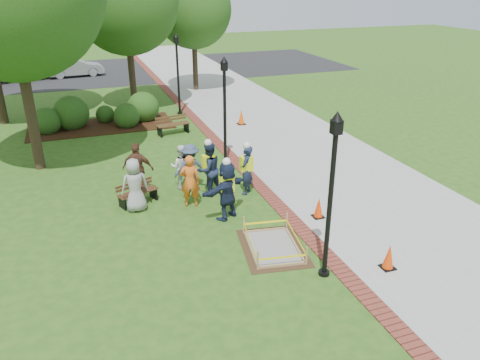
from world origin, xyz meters
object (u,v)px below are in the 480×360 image
object	(u,v)px
cone_front	(389,257)
lamp_near	(331,185)
wet_concrete_pad	(273,241)
bench_near	(138,197)
hivis_worker_c	(209,168)
hivis_worker_a	(227,189)
hivis_worker_b	(246,168)

from	to	relation	value
cone_front	lamp_near	bearing A→B (deg)	169.01
wet_concrete_pad	bench_near	size ratio (longest dim) A/B	1.81
cone_front	hivis_worker_c	bearing A→B (deg)	117.65
lamp_near	hivis_worker_a	bearing A→B (deg)	109.84
lamp_near	hivis_worker_a	size ratio (longest dim) A/B	2.13
wet_concrete_pad	hivis_worker_c	bearing A→B (deg)	99.84
wet_concrete_pad	hivis_worker_c	size ratio (longest dim) A/B	1.26
hivis_worker_a	hivis_worker_c	bearing A→B (deg)	91.56
cone_front	hivis_worker_b	bearing A→B (deg)	108.30
cone_front	hivis_worker_b	world-z (taller)	hivis_worker_b
bench_near	lamp_near	bearing A→B (deg)	-56.12
hivis_worker_a	lamp_near	bearing A→B (deg)	-70.16
wet_concrete_pad	bench_near	distance (m)	5.13
wet_concrete_pad	lamp_near	world-z (taller)	lamp_near
hivis_worker_a	hivis_worker_c	size ratio (longest dim) A/B	0.99
hivis_worker_b	hivis_worker_a	bearing A→B (deg)	-128.91
bench_near	hivis_worker_c	xyz separation A→B (m)	(2.42, -0.14, 0.76)
bench_near	cone_front	size ratio (longest dim) A/B	1.99
wet_concrete_pad	cone_front	world-z (taller)	cone_front
hivis_worker_c	lamp_near	bearing A→B (deg)	-75.85
hivis_worker_c	bench_near	bearing A→B (deg)	176.72
hivis_worker_a	hivis_worker_b	size ratio (longest dim) A/B	1.06
hivis_worker_b	hivis_worker_c	size ratio (longest dim) A/B	0.93
hivis_worker_a	hivis_worker_b	distance (m)	1.90
hivis_worker_b	wet_concrete_pad	bearing A→B (deg)	-98.76
bench_near	lamp_near	world-z (taller)	lamp_near
lamp_near	hivis_worker_a	distance (m)	4.24
bench_near	lamp_near	distance (m)	7.20
wet_concrete_pad	lamp_near	bearing A→B (deg)	-65.93
wet_concrete_pad	hivis_worker_a	distance (m)	2.35
lamp_near	hivis_worker_a	xyz separation A→B (m)	(-1.35, 3.73, -1.49)
hivis_worker_a	hivis_worker_b	bearing A→B (deg)	51.09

